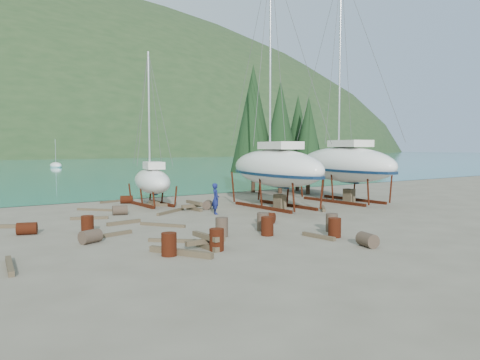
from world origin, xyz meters
TOP-DOWN VIEW (x-y plane):
  - ground at (0.00, 0.00)m, footprint 600.00×600.00m
  - far_house_right at (30.00, 190.00)m, footprint 6.60×5.60m
  - cypress_near_right at (12.50, 12.00)m, footprint 3.60×3.60m
  - cypress_mid_right at (14.00, 10.00)m, footprint 3.06×3.06m
  - cypress_back_left at (11.00, 14.00)m, footprint 4.14×4.14m
  - cypress_far_right at (15.50, 13.00)m, footprint 3.24×3.24m
  - moored_boat_mid at (10.00, 80.00)m, footprint 2.00×5.00m
  - large_sailboat_near at (5.77, 4.57)m, footprint 5.02×11.21m
  - large_sailboat_far at (12.20, 4.23)m, footprint 5.47×11.49m
  - small_sailboat_shore at (-0.59, 10.39)m, footprint 3.54×7.01m
  - worker at (0.78, 4.21)m, footprint 0.66×0.81m
  - drum_0 at (-6.57, -4.11)m, footprint 0.58×0.58m
  - drum_1 at (0.82, -7.39)m, footprint 0.80×1.00m
  - drum_2 at (-10.07, 3.62)m, footprint 1.02×0.84m
  - drum_4 at (-1.61, 12.59)m, footprint 1.04×0.90m
  - drum_5 at (-0.36, -1.93)m, footprint 0.58×0.58m
  - drum_6 at (1.24, -0.22)m, footprint 0.97×1.05m
  - drum_7 at (1.25, -5.16)m, footprint 0.58×0.58m
  - drum_8 at (-7.70, 2.10)m, footprint 0.58×0.58m
  - drum_9 at (-4.13, 7.32)m, footprint 1.00×0.78m
  - drum_10 at (-4.62, -4.40)m, footprint 0.58×0.58m
  - drum_11 at (1.59, 6.53)m, footprint 1.01×1.05m
  - drum_14 at (-0.98, -3.06)m, footprint 0.58×0.58m
  - drum_15 at (-8.25, -0.07)m, footprint 1.03×0.86m
  - drum_16 at (-2.85, -2.05)m, footprint 0.58×0.58m
  - drum_17 at (2.21, -4.07)m, footprint 0.58×0.58m
  - timber_0 at (-4.69, 9.92)m, footprint 1.95×2.15m
  - timber_1 at (7.53, 1.74)m, footprint 1.57×1.67m
  - timber_3 at (-5.12, -2.07)m, footprint 2.03×1.91m
  - timber_6 at (-0.49, 9.83)m, footprint 1.69×1.32m
  - timber_7 at (0.49, -4.90)m, footprint 0.31×1.85m
  - timber_8 at (-5.23, 3.86)m, footprint 1.95×0.47m
  - timber_9 at (-2.11, 13.92)m, footprint 2.25×0.76m
  - timber_10 at (-1.21, 6.33)m, footprint 2.63×1.71m
  - timber_11 at (-3.84, 2.06)m, footprint 1.60×2.24m
  - timber_12 at (-6.89, 0.94)m, footprint 1.99×0.64m
  - timber_14 at (-11.81, -2.66)m, footprint 0.47×2.51m
  - timber_16 at (-6.15, -4.26)m, footprint 1.49×2.60m
  - timber_17 at (-6.21, 6.58)m, footprint 1.98×0.98m
  - timber_pile_fore at (-4.79, -3.82)m, footprint 1.80×1.80m
  - timber_pile_aft at (0.57, 6.51)m, footprint 1.80×1.80m

SIDE VIEW (x-z plane):
  - ground at x=0.00m, z-range 0.00..0.00m
  - timber_0 at x=-4.69m, z-range 0.00..0.14m
  - timber_3 at x=-5.12m, z-range 0.00..0.15m
  - timber_9 at x=-2.11m, z-range 0.00..0.15m
  - timber_11 at x=-3.84m, z-range 0.00..0.15m
  - timber_17 at x=-6.21m, z-range 0.00..0.16m
  - timber_10 at x=-1.21m, z-range 0.00..0.16m
  - timber_12 at x=-6.89m, z-range 0.00..0.17m
  - timber_7 at x=0.49m, z-range 0.00..0.17m
  - timber_14 at x=-11.81m, z-range 0.00..0.18m
  - timber_8 at x=-5.23m, z-range 0.00..0.19m
  - timber_6 at x=-0.49m, z-range 0.00..0.19m
  - timber_1 at x=7.53m, z-range 0.00..0.19m
  - timber_16 at x=-6.15m, z-range 0.00..0.23m
  - drum_1 at x=0.82m, z-range 0.00..0.58m
  - drum_2 at x=-10.07m, z-range 0.00..0.58m
  - drum_4 at x=-1.61m, z-range 0.00..0.58m
  - drum_6 at x=1.24m, z-range 0.00..0.58m
  - drum_9 at x=-4.13m, z-range 0.00..0.58m
  - drum_11 at x=1.59m, z-range 0.00..0.58m
  - drum_15 at x=-8.25m, z-range 0.00..0.58m
  - timber_pile_fore at x=-4.79m, z-range 0.00..0.60m
  - timber_pile_aft at x=0.57m, z-range 0.00..0.60m
  - moored_boat_mid at x=10.00m, z-range -2.64..3.41m
  - drum_0 at x=-6.57m, z-range 0.00..0.88m
  - drum_5 at x=-0.36m, z-range 0.00..0.88m
  - drum_7 at x=1.25m, z-range 0.00..0.88m
  - drum_8 at x=-7.70m, z-range 0.00..0.88m
  - drum_10 at x=-4.62m, z-range 0.00..0.88m
  - drum_14 at x=-0.98m, z-range 0.00..0.88m
  - drum_16 at x=-2.85m, z-range 0.00..0.88m
  - drum_17 at x=2.21m, z-range 0.00..0.88m
  - worker at x=0.78m, z-range 0.00..1.90m
  - small_sailboat_shore at x=-0.59m, z-range -3.60..7.15m
  - large_sailboat_near at x=5.77m, z-range -5.78..11.27m
  - large_sailboat_far at x=12.20m, z-range -5.89..11.60m
  - far_house_right at x=30.00m, z-range 0.12..5.72m
  - cypress_mid_right at x=14.00m, z-range 0.67..9.17m
  - cypress_far_right at x=15.50m, z-range 0.71..9.71m
  - cypress_near_right at x=12.50m, z-range 0.79..10.79m
  - cypress_back_left at x=11.00m, z-range 0.91..12.41m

